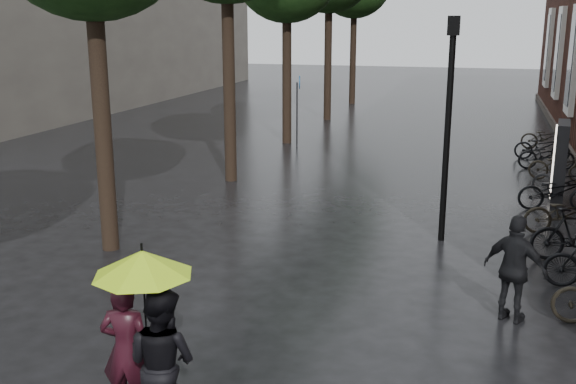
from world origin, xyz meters
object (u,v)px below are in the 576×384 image
at_px(person_black, 162,362).
at_px(pedestrian_walking, 515,269).
at_px(person_burgundy, 126,350).
at_px(parked_bicycles, 562,186).
at_px(lamp_post, 449,108).
at_px(ad_lightbox, 560,163).

height_order(person_black, pedestrian_walking, person_black).
distance_m(person_burgundy, parked_bicycles, 12.18).
height_order(person_black, parked_bicycles, person_black).
relative_size(parked_bicycles, lamp_post, 3.39).
height_order(person_burgundy, lamp_post, lamp_post).
bearing_deg(person_black, pedestrian_walking, -119.45).
relative_size(person_burgundy, parked_bicycles, 0.11).
bearing_deg(person_black, ad_lightbox, -100.47).
relative_size(pedestrian_walking, lamp_post, 0.37).
xyz_separation_m(pedestrian_walking, parked_bicycles, (1.32, 7.10, -0.36)).
height_order(person_black, ad_lightbox, ad_lightbox).
bearing_deg(person_burgundy, parked_bicycles, -126.23).
xyz_separation_m(pedestrian_walking, ad_lightbox, (1.23, 7.15, 0.18)).
bearing_deg(ad_lightbox, pedestrian_walking, -93.85).
height_order(pedestrian_walking, lamp_post, lamp_post).
bearing_deg(person_burgundy, ad_lightbox, -125.73).
xyz_separation_m(parked_bicycles, lamp_post, (-2.57, -3.57, 2.22)).
distance_m(person_burgundy, person_black, 0.58).
height_order(person_black, lamp_post, lamp_post).
distance_m(pedestrian_walking, parked_bicycles, 7.23).
distance_m(parked_bicycles, ad_lightbox, 0.55).
relative_size(person_burgundy, ad_lightbox, 0.81).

